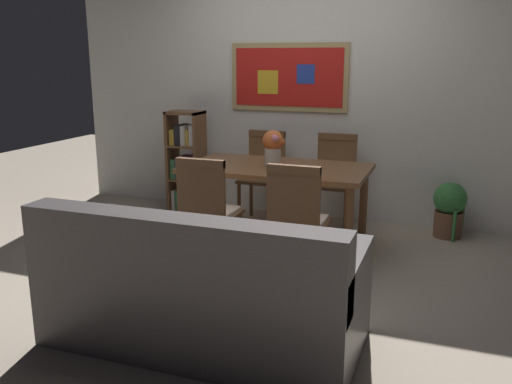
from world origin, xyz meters
TOP-DOWN VIEW (x-y plane):
  - ground_plane at (0.00, 0.00)m, footprint 12.00×12.00m
  - wall_back_with_painting at (-0.00, 1.63)m, footprint 5.20×0.14m
  - dining_table at (0.04, 0.50)m, footprint 1.55×0.86m
  - dining_chair_near_right at (0.42, -0.21)m, footprint 0.40×0.41m
  - dining_chair_near_left at (-0.29, -0.22)m, footprint 0.40×0.41m
  - dining_chair_far_left at (-0.34, 1.24)m, footprint 0.40×0.41m
  - dining_chair_far_right at (0.38, 1.27)m, footprint 0.40×0.41m
  - leather_couch at (0.14, -1.23)m, footprint 1.80×0.84m
  - bookshelf at (-1.22, 1.25)m, footprint 0.36×0.28m
  - potted_ivy at (1.45, 1.32)m, footprint 0.30×0.30m
  - flower_vase at (0.01, 0.48)m, footprint 0.19×0.19m

SIDE VIEW (x-z plane):
  - ground_plane at x=0.00m, z-range 0.00..0.00m
  - potted_ivy at x=1.45m, z-range 0.01..0.54m
  - leather_couch at x=0.14m, z-range -0.11..0.73m
  - bookshelf at x=-1.22m, z-range -0.03..1.06m
  - dining_chair_near_right at x=0.42m, z-range 0.08..0.99m
  - dining_chair_near_left at x=-0.29m, z-range 0.08..0.99m
  - dining_chair_far_left at x=-0.34m, z-range 0.08..0.99m
  - dining_chair_far_right at x=0.38m, z-range 0.08..0.99m
  - dining_table at x=0.04m, z-range 0.27..1.00m
  - flower_vase at x=0.01m, z-range 0.75..1.06m
  - wall_back_with_painting at x=0.00m, z-range 0.00..2.60m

